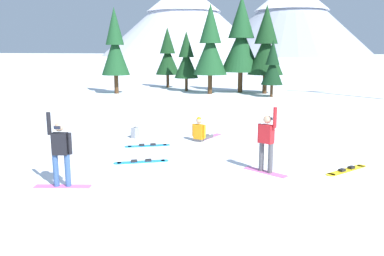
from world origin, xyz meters
name	(u,v)px	position (x,y,z in m)	size (l,w,h in m)	color
ground_plane	(158,179)	(0.00, 0.00, 0.00)	(800.00, 800.00, 0.00)	white
snowboarder_foreground	(61,152)	(-2.17, -1.48, 0.97)	(1.54, 0.76, 2.05)	pink
snowboarder_midground	(266,142)	(2.80, 1.66, 0.96)	(1.43, 0.86, 2.02)	pink
snowboarder_background	(201,132)	(-0.40, 5.17, 0.35)	(0.84, 1.84, 1.01)	#4C4C51
loose_snowboard_near_right	(147,146)	(-2.06, 3.54, 0.02)	(1.65, 1.13, 0.09)	#1E8CD8
loose_snowboard_near_left	(347,170)	(5.12, 2.68, 0.02)	(1.29, 1.70, 0.09)	yellow
loose_snowboard_far_spare	(141,162)	(-1.26, 1.42, 0.02)	(1.68, 1.16, 0.09)	#1E8CD8
backpack_grey	(135,133)	(-3.21, 4.75, 0.21)	(0.30, 0.35, 0.47)	gray
pine_tree_tall	(266,46)	(-0.97, 24.26, 4.00)	(3.00, 3.00, 7.34)	#472D19
pine_tree_broad	(115,47)	(-12.93, 20.10, 3.91)	(2.37, 2.37, 7.18)	#472D19
pine_tree_young	(272,66)	(-0.03, 21.93, 2.41)	(1.70, 1.70, 4.43)	#472D19
pine_tree_leaning	(210,45)	(-5.29, 22.46, 4.04)	(2.83, 2.83, 7.41)	#472D19
pine_tree_slender	(186,59)	(-8.05, 24.16, 2.90)	(2.17, 2.17, 5.32)	#472D19
pine_tree_twin	(168,55)	(-11.00, 26.80, 3.19)	(2.37, 2.37, 5.85)	#472D19
pine_tree_short	(241,40)	(-3.16, 24.53, 4.47)	(3.44, 3.44, 8.20)	#472D19
peak_east_ridge	(184,18)	(-87.98, 236.25, 23.88)	(104.80, 104.80, 45.71)	#B2B7C6
peak_north_spur	(291,17)	(-22.55, 248.76, 23.73)	(99.84, 99.84, 45.42)	#8C93A3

